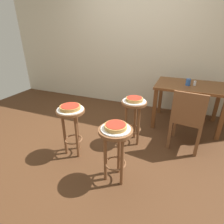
{
  "coord_description": "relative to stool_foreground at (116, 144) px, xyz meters",
  "views": [
    {
      "loc": [
        0.97,
        -2.08,
        1.56
      ],
      "look_at": [
        0.17,
        -0.13,
        0.58
      ],
      "focal_mm": 29.16,
      "sensor_mm": 36.0,
      "label": 1
    }
  ],
  "objects": [
    {
      "name": "stool_middle",
      "position": [
        -0.68,
        0.23,
        0.0
      ],
      "size": [
        0.35,
        0.35,
        0.64
      ],
      "color": "brown",
      "rests_on": "ground_plane"
    },
    {
      "name": "cup_near_edge",
      "position": [
        0.61,
        1.59,
        0.31
      ],
      "size": [
        0.07,
        0.07,
        0.11
      ],
      "primitive_type": "cylinder",
      "color": "#3360B2",
      "rests_on": "dining_table"
    },
    {
      "name": "pizza_foreground",
      "position": [
        0.0,
        0.0,
        0.21
      ],
      "size": [
        0.23,
        0.23,
        0.05
      ],
      "color": "tan",
      "rests_on": "serving_plate_foreground"
    },
    {
      "name": "back_wall",
      "position": [
        -0.41,
        2.27,
        1.03
      ],
      "size": [
        6.0,
        0.1,
        3.0
      ],
      "primitive_type": "cube",
      "color": "beige",
      "rests_on": "ground_plane"
    },
    {
      "name": "serving_plate_middle",
      "position": [
        -0.68,
        0.23,
        0.18
      ],
      "size": [
        0.33,
        0.33,
        0.01
      ],
      "primitive_type": "cylinder",
      "color": "white",
      "rests_on": "stool_middle"
    },
    {
      "name": "ground_plane",
      "position": [
        -0.41,
        0.62,
        -0.47
      ],
      "size": [
        6.0,
        6.0,
        0.0
      ],
      "primitive_type": "plane",
      "color": "#4C2D19"
    },
    {
      "name": "stool_foreground",
      "position": [
        0.0,
        0.0,
        0.0
      ],
      "size": [
        0.35,
        0.35,
        0.64
      ],
      "color": "brown",
      "rests_on": "ground_plane"
    },
    {
      "name": "pizza_leftside",
      "position": [
        -0.03,
        0.79,
        0.21
      ],
      "size": [
        0.23,
        0.23,
        0.05
      ],
      "color": "tan",
      "rests_on": "serving_plate_leftside"
    },
    {
      "name": "dining_table",
      "position": [
        0.66,
        1.66,
        0.15
      ],
      "size": [
        1.08,
        0.75,
        0.72
      ],
      "color": "brown",
      "rests_on": "ground_plane"
    },
    {
      "name": "wooden_chair",
      "position": [
        0.67,
        0.92,
        -0.0
      ],
      "size": [
        0.45,
        0.45,
        0.85
      ],
      "color": "brown",
      "rests_on": "ground_plane"
    },
    {
      "name": "condiment_shaker",
      "position": [
        0.71,
        1.63,
        0.29
      ],
      "size": [
        0.04,
        0.04,
        0.08
      ],
      "primitive_type": "cylinder",
      "color": "white",
      "rests_on": "dining_table"
    },
    {
      "name": "serving_plate_leftside",
      "position": [
        -0.03,
        0.79,
        0.18
      ],
      "size": [
        0.32,
        0.32,
        0.01
      ],
      "primitive_type": "cylinder",
      "color": "silver",
      "rests_on": "stool_leftside"
    },
    {
      "name": "stool_leftside",
      "position": [
        -0.03,
        0.79,
        0.0
      ],
      "size": [
        0.35,
        0.35,
        0.64
      ],
      "color": "brown",
      "rests_on": "ground_plane"
    },
    {
      "name": "pizza_middle",
      "position": [
        -0.68,
        0.23,
        0.21
      ],
      "size": [
        0.25,
        0.25,
        0.05
      ],
      "color": "#B78442",
      "rests_on": "serving_plate_middle"
    },
    {
      "name": "serving_plate_foreground",
      "position": [
        0.0,
        0.0,
        0.18
      ],
      "size": [
        0.3,
        0.3,
        0.01
      ],
      "primitive_type": "cylinder",
      "color": "white",
      "rests_on": "stool_foreground"
    }
  ]
}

